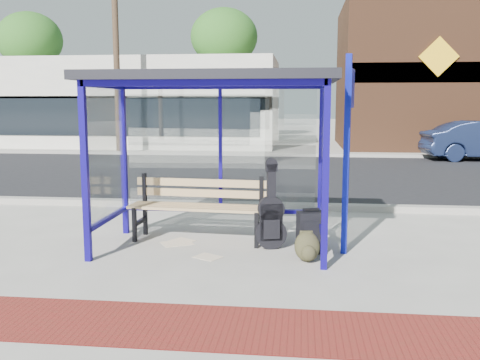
# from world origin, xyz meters

# --- Properties ---
(ground) EXTENTS (120.00, 120.00, 0.00)m
(ground) POSITION_xyz_m (0.00, 0.00, 0.00)
(ground) COLOR #B2ADA0
(ground) RESTS_ON ground
(brick_paver_strip) EXTENTS (60.00, 1.00, 0.01)m
(brick_paver_strip) POSITION_xyz_m (0.00, -2.60, 0.01)
(brick_paver_strip) COLOR maroon
(brick_paver_strip) RESTS_ON ground
(curb_near) EXTENTS (60.00, 0.25, 0.12)m
(curb_near) POSITION_xyz_m (0.00, 2.90, 0.06)
(curb_near) COLOR gray
(curb_near) RESTS_ON ground
(street_asphalt) EXTENTS (60.00, 10.00, 0.00)m
(street_asphalt) POSITION_xyz_m (0.00, 8.00, 0.00)
(street_asphalt) COLOR black
(street_asphalt) RESTS_ON ground
(curb_far) EXTENTS (60.00, 0.25, 0.12)m
(curb_far) POSITION_xyz_m (0.00, 13.10, 0.06)
(curb_far) COLOR gray
(curb_far) RESTS_ON ground
(far_sidewalk) EXTENTS (60.00, 4.00, 0.01)m
(far_sidewalk) POSITION_xyz_m (0.00, 15.00, 0.00)
(far_sidewalk) COLOR #B2ADA0
(far_sidewalk) RESTS_ON ground
(bus_shelter) EXTENTS (3.30, 1.80, 2.42)m
(bus_shelter) POSITION_xyz_m (0.00, 0.07, 2.07)
(bus_shelter) COLOR #160C86
(bus_shelter) RESTS_ON ground
(storefront_white) EXTENTS (18.00, 6.04, 4.00)m
(storefront_white) POSITION_xyz_m (-9.00, 17.99, 2.00)
(storefront_white) COLOR silver
(storefront_white) RESTS_ON ground
(storefront_brown) EXTENTS (10.00, 7.08, 6.40)m
(storefront_brown) POSITION_xyz_m (8.00, 18.49, 3.20)
(storefront_brown) COLOR #59331E
(storefront_brown) RESTS_ON ground
(tree_left) EXTENTS (3.60, 3.60, 7.03)m
(tree_left) POSITION_xyz_m (-14.00, 22.00, 5.45)
(tree_left) COLOR #4C3826
(tree_left) RESTS_ON ground
(tree_mid) EXTENTS (3.60, 3.60, 7.03)m
(tree_mid) POSITION_xyz_m (-3.00, 22.00, 5.45)
(tree_mid) COLOR #4C3826
(tree_mid) RESTS_ON ground
(utility_pole_west) EXTENTS (1.60, 0.24, 8.00)m
(utility_pole_west) POSITION_xyz_m (-6.00, 13.40, 4.11)
(utility_pole_west) COLOR #4C3826
(utility_pole_west) RESTS_ON ground
(bench) EXTENTS (2.06, 0.64, 0.96)m
(bench) POSITION_xyz_m (-0.28, 0.47, 0.54)
(bench) COLOR black
(bench) RESTS_ON ground
(guitar_bag) EXTENTS (0.45, 0.22, 1.20)m
(guitar_bag) POSITION_xyz_m (0.80, 0.11, 0.44)
(guitar_bag) COLOR black
(guitar_bag) RESTS_ON ground
(suitcase) EXTENTS (0.40, 0.31, 0.62)m
(suitcase) POSITION_xyz_m (1.35, -0.06, 0.29)
(suitcase) COLOR black
(suitcase) RESTS_ON ground
(backpack) EXTENTS (0.36, 0.34, 0.39)m
(backpack) POSITION_xyz_m (1.30, -0.46, 0.19)
(backpack) COLOR #312E1B
(backpack) RESTS_ON ground
(sign_post) EXTENTS (0.14, 0.33, 2.65)m
(sign_post) POSITION_xyz_m (1.81, -0.02, 1.49)
(sign_post) COLOR #0E179C
(sign_post) RESTS_ON ground
(newspaper_a) EXTENTS (0.53, 0.50, 0.01)m
(newspaper_a) POSITION_xyz_m (-0.56, 0.22, 0.00)
(newspaper_a) COLOR white
(newspaper_a) RESTS_ON ground
(newspaper_b) EXTENTS (0.43, 0.40, 0.01)m
(newspaper_b) POSITION_xyz_m (0.00, -0.41, 0.00)
(newspaper_b) COLOR white
(newspaper_b) RESTS_ON ground
(newspaper_c) EXTENTS (0.49, 0.52, 0.01)m
(newspaper_c) POSITION_xyz_m (-0.56, 0.31, 0.00)
(newspaper_c) COLOR white
(newspaper_c) RESTS_ON ground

